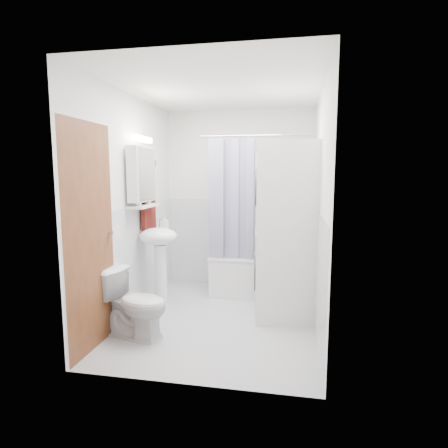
% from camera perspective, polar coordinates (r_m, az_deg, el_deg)
% --- Properties ---
extents(floor, '(2.60, 2.60, 0.00)m').
position_cam_1_polar(floor, '(4.18, -0.48, -14.19)').
color(floor, '#B5B5BA').
rests_on(floor, ground).
extents(room_walls, '(2.60, 2.60, 2.60)m').
position_cam_1_polar(room_walls, '(3.88, -0.50, 6.64)').
color(room_walls, white).
rests_on(room_walls, ground).
extents(wainscot, '(1.98, 2.58, 2.58)m').
position_cam_1_polar(wainscot, '(4.27, 0.28, -5.26)').
color(wainscot, white).
rests_on(wainscot, ground).
extents(door, '(0.05, 2.00, 2.00)m').
position_cam_1_polar(door, '(3.71, -16.73, -1.28)').
color(door, brown).
rests_on(door, ground).
extents(bathtub, '(1.35, 0.64, 0.52)m').
position_cam_1_polar(bathtub, '(4.91, 6.12, -7.39)').
color(bathtub, white).
rests_on(bathtub, ground).
extents(tub_spout, '(0.04, 0.12, 0.04)m').
position_cam_1_polar(tub_spout, '(5.11, 8.75, -0.49)').
color(tub_spout, silver).
rests_on(tub_spout, room_walls).
extents(curtain_rod, '(1.53, 0.02, 0.02)m').
position_cam_1_polar(curtain_rod, '(4.50, 6.17, 13.29)').
color(curtain_rod, silver).
rests_on(curtain_rod, room_walls).
extents(shower_curtain, '(0.55, 0.02, 1.45)m').
position_cam_1_polar(shower_curtain, '(4.54, 1.10, 3.81)').
color(shower_curtain, '#18154A').
rests_on(shower_curtain, curtain_rod).
extents(sink, '(0.44, 0.37, 1.04)m').
position_cam_1_polar(sink, '(4.34, -9.86, -3.77)').
color(sink, white).
rests_on(sink, ground).
extents(medicine_cabinet, '(0.13, 0.50, 0.71)m').
position_cam_1_polar(medicine_cabinet, '(4.24, -12.43, 7.62)').
color(medicine_cabinet, white).
rests_on(medicine_cabinet, room_walls).
extents(shelf, '(0.18, 0.54, 0.02)m').
position_cam_1_polar(shelf, '(4.25, -12.10, 2.69)').
color(shelf, silver).
rests_on(shelf, room_walls).
extents(shower_caddy, '(0.22, 0.06, 0.02)m').
position_cam_1_polar(shower_caddy, '(5.06, 9.38, 2.98)').
color(shower_caddy, silver).
rests_on(shower_caddy, room_walls).
extents(towel, '(0.07, 0.34, 0.83)m').
position_cam_1_polar(towel, '(4.49, -11.48, 4.58)').
color(towel, '#601511').
rests_on(towel, room_walls).
extents(washer_dryer, '(0.74, 0.74, 1.89)m').
position_cam_1_polar(washer_dryer, '(4.08, 9.51, -1.06)').
color(washer_dryer, white).
rests_on(washer_dryer, ground).
extents(toilet, '(0.73, 0.50, 0.65)m').
position_cam_1_polar(toilet, '(3.74, -13.41, -11.75)').
color(toilet, white).
rests_on(toilet, ground).
extents(soap_pump, '(0.08, 0.17, 0.08)m').
position_cam_1_polar(soap_pump, '(4.35, -9.06, -0.44)').
color(soap_pump, gray).
rests_on(soap_pump, sink).
extents(shelf_bottle, '(0.07, 0.18, 0.07)m').
position_cam_1_polar(shelf_bottle, '(4.11, -12.92, 3.17)').
color(shelf_bottle, gray).
rests_on(shelf_bottle, shelf).
extents(shelf_cup, '(0.10, 0.09, 0.10)m').
position_cam_1_polar(shelf_cup, '(4.36, -11.51, 3.66)').
color(shelf_cup, gray).
rests_on(shelf_cup, shelf).
extents(shampoo_a, '(0.13, 0.17, 0.13)m').
position_cam_1_polar(shampoo_a, '(5.07, 6.13, 3.91)').
color(shampoo_a, gray).
rests_on(shampoo_a, shower_caddy).
extents(shampoo_b, '(0.08, 0.21, 0.08)m').
position_cam_1_polar(shampoo_b, '(5.06, 7.48, 3.59)').
color(shampoo_b, '#26499B').
rests_on(shampoo_b, shower_caddy).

